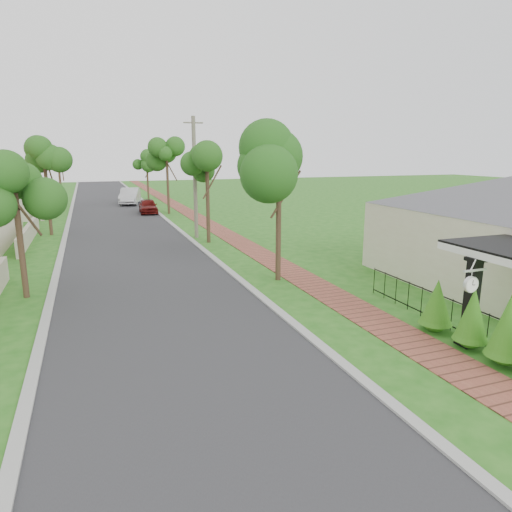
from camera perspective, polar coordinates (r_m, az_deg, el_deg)
ground at (r=12.47m, az=6.00°, el=-12.16°), size 160.00×160.00×0.00m
road at (r=30.64m, az=-16.00°, el=2.44°), size 7.00×120.00×0.02m
kerb_right at (r=31.10m, az=-9.28°, el=2.92°), size 0.30×120.00×0.10m
kerb_left at (r=30.61m, az=-22.81°, el=1.92°), size 0.30×120.00×0.10m
sidewalk at (r=31.68m, az=-4.66°, el=3.23°), size 1.50×120.00×0.03m
porch_post at (r=13.88m, az=25.24°, el=-5.77°), size 0.48×0.48×2.52m
picket_fence at (r=14.97m, az=23.28°, el=-6.65°), size 0.03×8.02×1.00m
street_trees at (r=37.03m, az=-17.09°, el=11.15°), size 10.70×37.65×5.89m
hedge_row at (r=13.46m, az=26.85°, el=-7.56°), size 0.87×4.25×1.96m
parked_car_red at (r=41.46m, az=-13.33°, el=6.08°), size 1.71×3.81×1.27m
parked_car_white at (r=49.38m, az=-15.48°, el=7.21°), size 2.70×5.25×1.65m
near_tree at (r=18.61m, az=2.91°, el=10.94°), size 2.27×2.27×5.83m
utility_pole at (r=28.70m, az=-7.65°, el=9.71°), size 1.20×0.24×7.39m
station_clock at (r=13.05m, az=25.29°, el=-3.11°), size 0.72×0.13×0.61m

